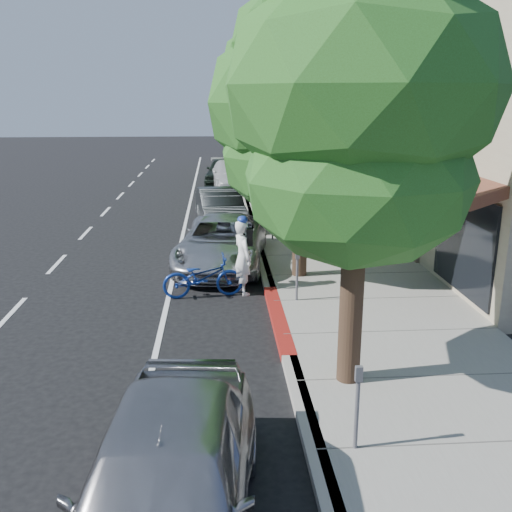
{
  "coord_description": "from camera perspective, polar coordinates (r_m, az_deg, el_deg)",
  "views": [
    {
      "loc": [
        -1.33,
        -10.87,
        4.95
      ],
      "look_at": [
        -0.45,
        1.74,
        1.35
      ],
      "focal_mm": 40.0,
      "sensor_mm": 36.0,
      "label": 1
    }
  ],
  "objects": [
    {
      "name": "curb_red_segment",
      "position": [
        12.9,
        2.24,
        -6.32
      ],
      "size": [
        0.32,
        4.0,
        0.15
      ],
      "primitive_type": "cube",
      "color": "maroon",
      "rests_on": "ground"
    },
    {
      "name": "street_tree_1",
      "position": [
        15.04,
        4.7,
        14.66
      ],
      "size": [
        5.06,
        5.06,
        7.66
      ],
      "color": "black",
      "rests_on": "ground"
    },
    {
      "name": "street_tree_0",
      "position": [
        9.15,
        10.51,
        15.65
      ],
      "size": [
        4.33,
        4.33,
        7.86
      ],
      "color": "black",
      "rests_on": "ground"
    },
    {
      "name": "street_tree_2",
      "position": [
        20.99,
        2.2,
        15.14
      ],
      "size": [
        4.86,
        4.86,
        7.65
      ],
      "color": "black",
      "rests_on": "ground"
    },
    {
      "name": "pedestrian",
      "position": [
        22.31,
        6.84,
        5.76
      ],
      "size": [
        0.99,
        0.83,
        1.84
      ],
      "primitive_type": "imported",
      "rotation": [
        0.0,
        0.0,
        3.3
      ],
      "color": "black",
      "rests_on": "sidewalk"
    },
    {
      "name": "sidewalk",
      "position": [
        19.83,
        6.7,
        1.55
      ],
      "size": [
        4.6,
        56.0,
        0.15
      ],
      "primitive_type": "cube",
      "color": "gray",
      "rests_on": "ground"
    },
    {
      "name": "cyclist",
      "position": [
        14.45,
        -1.33,
        -0.14
      ],
      "size": [
        0.68,
        0.82,
        1.92
      ],
      "primitive_type": "imported",
      "rotation": [
        0.0,
        0.0,
        1.93
      ],
      "color": "white",
      "rests_on": "ground"
    },
    {
      "name": "curb",
      "position": [
        19.54,
        0.06,
        1.44
      ],
      "size": [
        0.3,
        56.0,
        0.15
      ],
      "primitive_type": "cube",
      "color": "#9E998E",
      "rests_on": "ground"
    },
    {
      "name": "dark_sedan",
      "position": [
        21.84,
        -3.58,
        4.74
      ],
      "size": [
        2.08,
        4.64,
        1.48
      ],
      "primitive_type": "imported",
      "rotation": [
        0.0,
        0.0,
        0.12
      ],
      "color": "black",
      "rests_on": "ground"
    },
    {
      "name": "dark_suv_far",
      "position": [
        32.65,
        -3.22,
        8.51
      ],
      "size": [
        2.39,
        4.7,
        1.53
      ],
      "primitive_type": "imported",
      "rotation": [
        0.0,
        0.0,
        -0.13
      ],
      "color": "black",
      "rests_on": "ground"
    },
    {
      "name": "street_tree_5",
      "position": [
        38.94,
        -0.71,
        15.34
      ],
      "size": [
        5.19,
        5.19,
        7.61
      ],
      "color": "black",
      "rests_on": "ground"
    },
    {
      "name": "ground",
      "position": [
        12.02,
        2.75,
        -8.45
      ],
      "size": [
        120.0,
        120.0,
        0.0
      ],
      "primitive_type": "plane",
      "color": "black",
      "rests_on": "ground"
    },
    {
      "name": "silver_suv",
      "position": [
        16.91,
        -3.41,
        1.39
      ],
      "size": [
        3.11,
        5.5,
        1.45
      ],
      "primitive_type": "imported",
      "rotation": [
        0.0,
        0.0,
        -0.14
      ],
      "color": "#B0B1B5",
      "rests_on": "ground"
    },
    {
      "name": "near_car_a",
      "position": [
        6.8,
        -8.96,
        -21.63
      ],
      "size": [
        2.36,
        5.03,
        1.66
      ],
      "primitive_type": "imported",
      "rotation": [
        0.0,
        0.0,
        -0.08
      ],
      "color": "#98979C",
      "rests_on": "ground"
    },
    {
      "name": "white_pickup",
      "position": [
        30.64,
        -2.4,
        8.02
      ],
      "size": [
        2.6,
        5.43,
        1.53
      ],
      "primitive_type": "imported",
      "rotation": [
        0.0,
        0.0,
        0.09
      ],
      "color": "silver",
      "rests_on": "ground"
    },
    {
      "name": "storefront_building",
      "position": [
        30.91,
        17.17,
        12.52
      ],
      "size": [
        10.0,
        36.0,
        7.0
      ],
      "primitive_type": "cube",
      "color": "tan",
      "rests_on": "ground"
    },
    {
      "name": "street_tree_4",
      "position": [
        32.95,
        -0.09,
        15.19
      ],
      "size": [
        4.03,
        4.03,
        7.23
      ],
      "color": "black",
      "rests_on": "ground"
    },
    {
      "name": "bicycle",
      "position": [
        14.37,
        -5.32,
        -2.09
      ],
      "size": [
        2.09,
        0.95,
        1.06
      ],
      "primitive_type": "imported",
      "rotation": [
        0.0,
        0.0,
        1.7
      ],
      "color": "navy",
      "rests_on": "ground"
    },
    {
      "name": "street_tree_3",
      "position": [
        26.97,
        0.8,
        15.6
      ],
      "size": [
        5.18,
        5.18,
        7.92
      ],
      "color": "black",
      "rests_on": "ground"
    }
  ]
}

